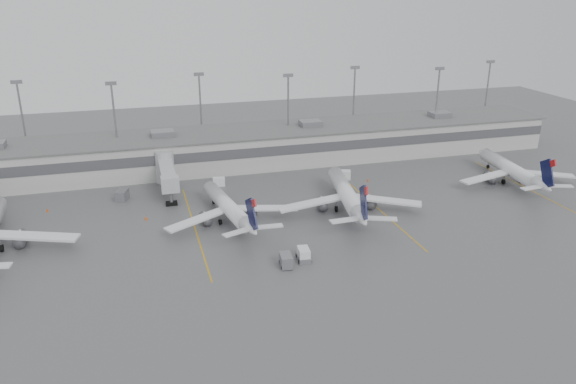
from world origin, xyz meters
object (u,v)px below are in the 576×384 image
object	(u,v)px
jet_mid_right	(347,195)
baggage_tug	(304,256)
jet_mid_left	(229,207)
jet_far_right	(512,170)

from	to	relation	value
jet_mid_right	baggage_tug	size ratio (longest dim) A/B	9.31
jet_mid_left	jet_far_right	world-z (taller)	jet_far_right
jet_far_right	baggage_tug	bearing A→B (deg)	-151.24
jet_far_right	baggage_tug	size ratio (longest dim) A/B	8.80
jet_mid_left	jet_far_right	distance (m)	62.58
jet_mid_left	jet_mid_right	distance (m)	22.53
jet_far_right	baggage_tug	world-z (taller)	jet_far_right
jet_far_right	baggage_tug	xyz separation A→B (m)	(-53.99, -22.04, -2.15)
baggage_tug	jet_mid_right	bearing A→B (deg)	56.56
jet_mid_right	baggage_tug	distance (m)	22.40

